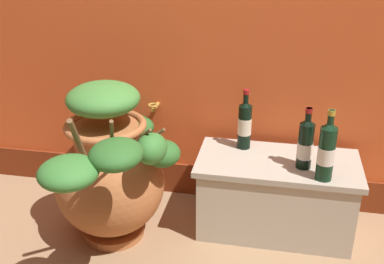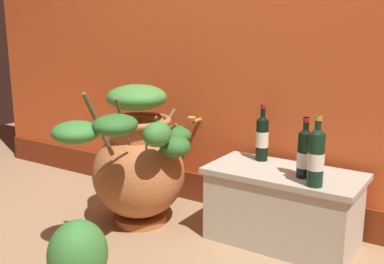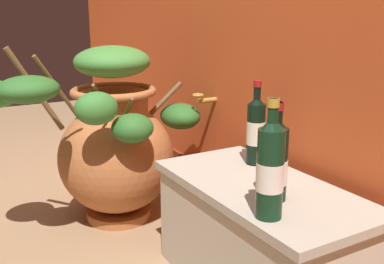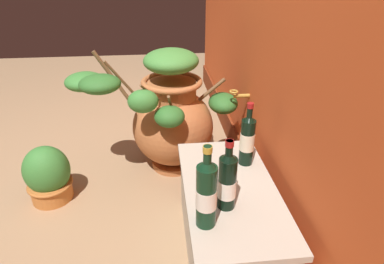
% 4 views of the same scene
% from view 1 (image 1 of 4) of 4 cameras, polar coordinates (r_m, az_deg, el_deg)
% --- Properties ---
extents(terracotta_urn, '(0.64, 1.06, 0.85)m').
position_cam_1_polar(terracotta_urn, '(2.35, -9.78, -4.64)').
color(terracotta_urn, '#B26638').
rests_on(terracotta_urn, ground_plane).
extents(stone_ledge, '(0.81, 0.41, 0.41)m').
position_cam_1_polar(stone_ledge, '(2.50, 10.05, -7.22)').
color(stone_ledge, beige).
rests_on(stone_ledge, ground_plane).
extents(wine_bottle_left, '(0.07, 0.07, 0.31)m').
position_cam_1_polar(wine_bottle_left, '(2.32, 13.53, -1.28)').
color(wine_bottle_left, black).
rests_on(wine_bottle_left, stone_ledge).
extents(wine_bottle_middle, '(0.08, 0.08, 0.34)m').
position_cam_1_polar(wine_bottle_middle, '(2.23, 15.94, -2.07)').
color(wine_bottle_middle, black).
rests_on(wine_bottle_middle, stone_ledge).
extents(wine_bottle_right, '(0.07, 0.07, 0.32)m').
position_cam_1_polar(wine_bottle_right, '(2.46, 6.38, 1.07)').
color(wine_bottle_right, black).
rests_on(wine_bottle_right, stone_ledge).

